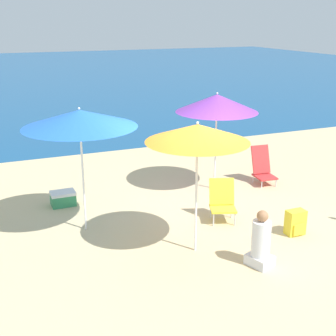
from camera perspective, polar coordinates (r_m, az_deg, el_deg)
name	(u,v)px	position (r m, az deg, el deg)	size (l,w,h in m)	color
ground_plane	(208,237)	(8.09, 4.96, -8.37)	(60.00, 60.00, 0.00)	#D1BA89
sea_water	(28,74)	(32.60, -16.74, 10.92)	(60.00, 40.00, 0.01)	navy
beach_umbrella_purple	(217,103)	(9.79, 5.98, 7.86)	(1.72, 1.72, 2.10)	white
beach_umbrella_orange	(197,133)	(6.96, 3.61, 4.25)	(1.58, 1.58, 2.11)	white
beach_umbrella_blue	(80,119)	(7.82, -10.73, 5.94)	(1.91, 1.91, 2.18)	white
beach_chair_red	(262,167)	(10.69, 11.44, 0.14)	(0.47, 0.62, 0.83)	silver
beach_chair_yellow	(222,200)	(8.62, 6.63, -3.86)	(0.59, 0.62, 0.76)	silver
person_seated_near	(261,243)	(7.18, 11.24, -8.94)	(0.41, 0.45, 0.89)	silver
backpack_yellow	(296,223)	(8.36, 15.28, -6.45)	(0.32, 0.23, 0.44)	yellow
cooler_box	(63,198)	(9.53, -12.67, -3.64)	(0.48, 0.35, 0.28)	#338C59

